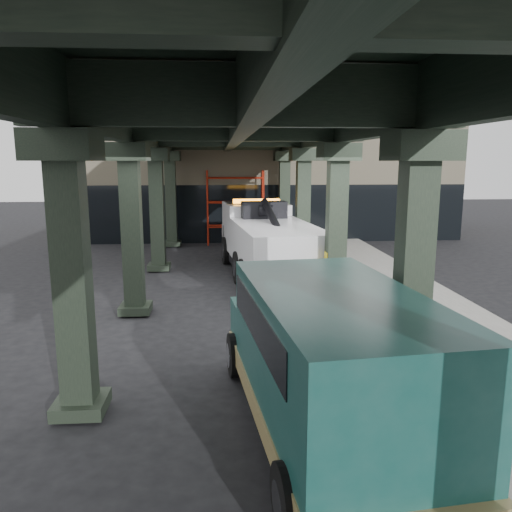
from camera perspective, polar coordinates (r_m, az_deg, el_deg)
name	(u,v)px	position (r m, az deg, el deg)	size (l,w,h in m)	color
ground	(254,334)	(13.34, -0.23, -8.89)	(90.00, 90.00, 0.00)	black
sidewalk	(394,306)	(16.11, 15.51, -5.53)	(5.00, 40.00, 0.15)	gray
lane_stripe	(305,310)	(15.42, 5.60, -6.17)	(0.12, 38.00, 0.01)	silver
viaduct	(235,126)	(14.57, -2.44, 14.60)	(7.40, 32.00, 6.40)	black
building	(263,169)	(32.66, 0.84, 9.95)	(22.00, 10.00, 8.00)	#C6B793
scaffolding	(235,206)	(27.29, -2.38, 5.79)	(3.08, 0.88, 4.00)	#AE200D
tow_truck	(266,239)	(19.61, 1.13, 1.99)	(3.56, 9.53, 3.06)	black
towed_van	(327,358)	(8.25, 8.17, -11.45)	(3.11, 6.59, 2.59)	#12423D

